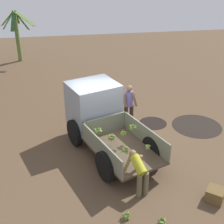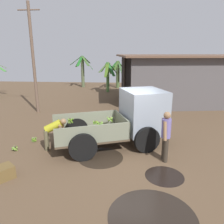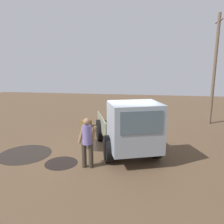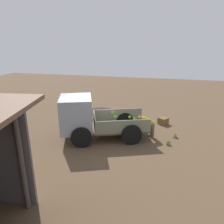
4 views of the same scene
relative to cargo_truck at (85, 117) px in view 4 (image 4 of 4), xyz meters
The scene contains 10 objects.
ground 1.25m from the cargo_truck, 141.04° to the right, with size 36.00×36.00×0.00m, color brown.
mud_patch_0 2.83m from the cargo_truck, 69.17° to the right, with size 1.17×1.17×0.01m, color black.
mud_patch_1 4.32m from the cargo_truck, 84.75° to the right, with size 2.05×2.05×0.01m, color black.
mud_patch_2 2.13m from the cargo_truck, 130.04° to the right, with size 1.60×1.60×0.01m, color #2D231A.
cargo_truck is the anchor object (origin of this frame).
person_foreground_visitor 1.76m from the cargo_truck, 52.79° to the right, with size 0.33×0.67×1.74m.
person_worker_loading 3.16m from the cargo_truck, 165.68° to the right, with size 0.87×0.72×1.19m.
banana_bunch_on_ground_0 4.69m from the cargo_truck, 166.36° to the right, with size 0.24×0.24×0.20m.
banana_bunch_on_ground_1 4.23m from the cargo_truck, behind, with size 0.24×0.24×0.21m.
wooden_crate_0 4.88m from the cargo_truck, 143.17° to the right, with size 0.48×0.48×0.38m, color brown.
Camera 4 is at (-3.15, 9.87, 4.88)m, focal length 35.00 mm.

